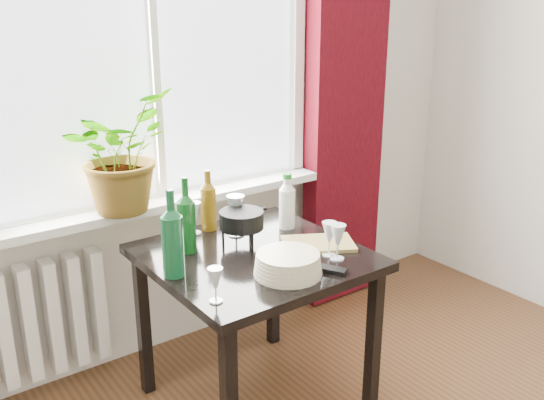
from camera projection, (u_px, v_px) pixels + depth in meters
window at (150, 35)px, 2.73m from camera, size 1.72×0.08×1.62m
windowsill at (167, 201)px, 2.93m from camera, size 1.72×0.20×0.04m
curtain at (346, 85)px, 3.38m from camera, size 0.50×0.12×2.56m
radiator at (16, 327)px, 2.67m from camera, size 0.80×0.10×0.55m
table at (255, 273)px, 2.58m from camera, size 0.85×0.85×0.74m
potted_plant at (119, 152)px, 2.67m from camera, size 0.64×0.63×0.54m
wine_bottle_left at (172, 233)px, 2.29m from camera, size 0.08×0.08×0.36m
wine_bottle_right at (186, 215)px, 2.51m from camera, size 0.08×0.08×0.33m
bottle_amber at (208, 199)px, 2.76m from camera, size 0.09×0.09×0.29m
cleaning_bottle at (287, 201)px, 2.79m from camera, size 0.09×0.09×0.26m
wineglass_front_right at (329, 239)px, 2.50m from camera, size 0.07×0.07×0.15m
wineglass_far_right at (338, 242)px, 2.46m from camera, size 0.09×0.09×0.16m
wineglass_back_center at (236, 215)px, 2.71m from camera, size 0.09×0.09×0.19m
wineglass_back_left at (194, 218)px, 2.73m from camera, size 0.08×0.08×0.15m
wineglass_front_left at (216, 285)px, 2.12m from camera, size 0.07×0.07×0.13m
plate_stack at (288, 264)px, 2.34m from camera, size 0.35×0.35×0.09m
fondue_pot at (242, 227)px, 2.62m from camera, size 0.28×0.27×0.15m
tv_remote at (326, 269)px, 2.38m from camera, size 0.12×0.16×0.02m
cutting_board at (318, 244)px, 2.62m from camera, size 0.36×0.32×0.02m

